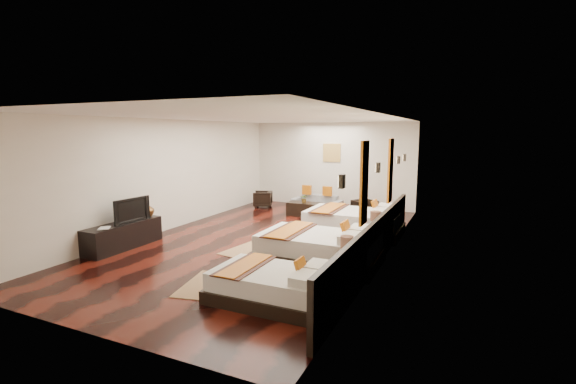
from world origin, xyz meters
The scene contains 30 objects.
floor centered at (0.00, 0.00, 0.00)m, with size 5.50×9.50×0.01m, color black.
ceiling centered at (0.00, 0.00, 2.80)m, with size 5.50×9.50×0.01m, color white.
back_wall centered at (0.00, 4.75, 1.40)m, with size 5.50×0.01×2.80m, color silver.
left_wall centered at (-2.75, 0.00, 1.40)m, with size 0.01×9.50×2.80m, color silver.
right_wall centered at (2.75, 0.00, 1.40)m, with size 0.01×9.50×2.80m, color silver.
headboard_panel centered at (2.71, -0.80, 0.45)m, with size 0.08×6.60×0.90m, color black.
bed_near centered at (1.69, -2.91, 0.24)m, with size 1.86×1.17×0.71m.
bed_mid centered at (1.70, -1.01, 0.30)m, with size 2.28×1.43×0.87m.
bed_far centered at (1.70, 1.42, 0.30)m, with size 2.31×1.45×0.88m.
nightstand_a centered at (2.44, -1.78, 0.28)m, with size 0.40×0.40×0.79m.
nightstand_b centered at (2.44, 0.36, 0.29)m, with size 0.41×0.41×0.81m.
jute_mat_near centered at (0.42, -2.82, 0.01)m, with size 0.75×1.20×0.01m, color #96724C.
jute_mat_mid centered at (0.04, -0.84, 0.01)m, with size 0.75×1.20×0.01m, color #96724C.
jute_mat_far centered at (0.23, 1.54, 0.01)m, with size 0.75×1.20×0.01m, color #96724C.
tv_console centered at (-2.50, -1.82, 0.28)m, with size 0.50×1.80×0.55m, color black.
tv centered at (-2.45, -1.67, 0.81)m, with size 0.92×0.12×0.53m, color black.
book centered at (-2.50, -2.43, 0.56)m, with size 0.21×0.28×0.03m, color black.
figurine centered at (-2.50, -1.11, 0.72)m, with size 0.33×0.33×0.35m, color brown.
sofa centered at (-0.21, 3.94, 0.24)m, with size 1.62×0.63×0.47m, color gray.
armchair_left centered at (-2.00, 3.58, 0.27)m, with size 0.57×0.59×0.54m, color black.
armchair_right centered at (1.50, 3.31, 0.27)m, with size 0.58×0.59×0.54m, color black.
coffee_table centered at (-0.21, 2.89, 0.20)m, with size 1.00×0.50×0.40m, color black.
table_plant centered at (-0.21, 2.86, 0.53)m, with size 0.23×0.20×0.26m, color #28541C.
orange_panel_a centered at (2.73, -1.90, 1.70)m, with size 0.04×0.40×1.30m, color #D86014.
orange_panel_b centered at (2.73, 0.30, 1.70)m, with size 0.04×0.40×1.30m, color #D86014.
sconce_near centered at (2.70, -3.00, 1.85)m, with size 0.07×0.12×0.18m.
sconce_mid centered at (2.70, -0.80, 1.85)m, with size 0.07×0.12×0.18m.
sconce_far centered at (2.70, 1.40, 1.85)m, with size 0.07×0.12×0.18m.
sconce_lounge centered at (2.70, 2.30, 1.85)m, with size 0.07×0.12×0.18m.
gold_artwork centered at (0.00, 4.73, 1.80)m, with size 0.60×0.04×0.60m, color #AD873F.
Camera 1 is at (4.20, -7.92, 2.48)m, focal length 24.83 mm.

